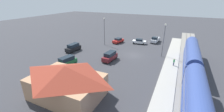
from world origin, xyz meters
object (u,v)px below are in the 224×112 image
Objects in this scene: station_building at (66,81)px; sedan_white at (139,41)px; passenger_train at (197,110)px; pedestrian_on_platform at (174,62)px; light_pole_near_platform at (164,37)px; sedan_red at (118,40)px; pickup_silver at (155,40)px; light_pole_lot_center at (104,29)px; suv_green at (67,61)px; suv_maroon at (110,56)px; suv_black at (73,47)px.

station_building is 33.08m from sedan_white.
passenger_train is 17.73m from pedestrian_on_platform.
sedan_white is at bearing -94.47° from station_building.
pedestrian_on_platform is at bearing -78.84° from passenger_train.
sedan_red is at bearing -22.70° from light_pole_near_platform.
pedestrian_on_platform reaches higher than sedan_red.
light_pole_lot_center reaches higher than pickup_silver.
passenger_train is at bearing 164.41° from suv_green.
sedan_red is at bearing -129.26° from light_pole_lot_center.
suv_maroon is 10.51m from suv_green.
station_building is at bearing 65.31° from light_pole_near_platform.
station_building is at bearing 90.92° from suv_maroon.
passenger_train reaches higher than pedestrian_on_platform.
light_pole_lot_center is at bearing -19.94° from pedestrian_on_platform.
sedan_white is at bearing -49.54° from pedestrian_on_platform.
suv_maroon is 0.90× the size of pickup_silver.
suv_green is 18.65m from light_pole_lot_center.
pickup_silver is 14.01m from light_pole_near_platform.
pickup_silver is (-4.67, -4.15, 0.15)m from sedan_white.
pedestrian_on_platform is at bearing -155.87° from suv_green.
passenger_train is at bearing 135.26° from light_pole_lot_center.
pickup_silver reaches higher than pedestrian_on_platform.
light_pole_near_platform is (-24.28, -6.89, 4.27)m from suv_black.
light_pole_near_platform is 0.99× the size of light_pole_lot_center.
sedan_white is (-15.66, -15.45, -0.27)m from suv_black.
suv_black and suv_green have the same top height.
light_pole_near_platform reaches higher than suv_green.
suv_black is 1.04× the size of sedan_red.
sedan_white is 17.23m from suv_maroon.
light_pole_lot_center reaches higher than sedan_white.
station_building is 1.33× the size of light_pole_near_platform.
station_building is at bearing 4.81° from passenger_train.
suv_maroon and suv_green have the same top height.
suv_green reaches higher than sedan_red.
suv_black is at bearing 59.83° from light_pole_lot_center.
pickup_silver is (7.34, -18.23, -0.25)m from pedestrian_on_platform.
suv_maroon is at bearing 70.48° from pickup_silver.
light_pole_lot_center is at bearing 50.74° from sedan_red.
light_pole_near_platform is at bearing 107.31° from pickup_silver.
suv_black is (27.66, 1.37, -0.13)m from pedestrian_on_platform.
suv_black reaches higher than sedan_red.
pedestrian_on_platform is at bearing -177.17° from suv_black.
pedestrian_on_platform is 18.51m from sedan_white.
passenger_train is 36.15m from light_pole_lot_center.
suv_maroon is at bearing 173.10° from suv_black.
suv_maroon is (14.84, 2.92, -0.13)m from pedestrian_on_platform.
station_building is 23.88m from pedestrian_on_platform.
sedan_red is at bearing -81.97° from station_building.
light_pole_lot_center reaches higher than station_building.
station_building reaches higher than pedestrian_on_platform.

